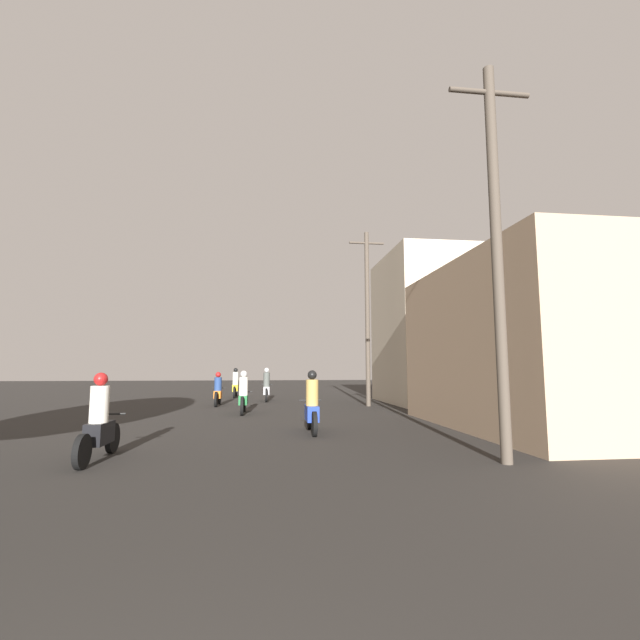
% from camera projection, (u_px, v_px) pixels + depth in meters
% --- Properties ---
extents(motorcycle_black, '(0.60, 1.98, 1.57)m').
position_uv_depth(motorcycle_black, '(99.00, 425.00, 7.72)').
color(motorcycle_black, black).
rests_on(motorcycle_black, ground_plane).
extents(motorcycle_blue, '(0.60, 1.91, 1.60)m').
position_uv_depth(motorcycle_blue, '(312.00, 408.00, 11.05)').
color(motorcycle_blue, black).
rests_on(motorcycle_blue, ground_plane).
extents(motorcycle_green, '(0.60, 2.11, 1.56)m').
position_uv_depth(motorcycle_green, '(243.00, 396.00, 15.72)').
color(motorcycle_green, black).
rests_on(motorcycle_green, ground_plane).
extents(motorcycle_orange, '(0.60, 1.99, 1.49)m').
position_uv_depth(motorcycle_orange, '(218.00, 392.00, 19.02)').
color(motorcycle_orange, black).
rests_on(motorcycle_orange, ground_plane).
extents(motorcycle_silver, '(0.60, 1.97, 1.68)m').
position_uv_depth(motorcycle_silver, '(266.00, 388.00, 21.61)').
color(motorcycle_silver, black).
rests_on(motorcycle_silver, ground_plane).
extents(motorcycle_yellow, '(0.60, 2.15, 1.67)m').
position_uv_depth(motorcycle_yellow, '(235.00, 386.00, 24.40)').
color(motorcycle_yellow, black).
rests_on(motorcycle_yellow, ground_plane).
extents(building_right_near, '(5.01, 7.77, 4.61)m').
position_uv_depth(building_right_near, '(537.00, 345.00, 12.03)').
color(building_right_near, tan).
rests_on(building_right_near, ground_plane).
extents(building_right_far, '(4.32, 5.92, 7.17)m').
position_uv_depth(building_right_far, '(429.00, 329.00, 20.99)').
color(building_right_far, beige).
rests_on(building_right_far, ground_plane).
extents(utility_pole_near, '(1.60, 0.20, 7.40)m').
position_uv_depth(utility_pole_near, '(497.00, 247.00, 7.84)').
color(utility_pole_near, '#4C4238').
rests_on(utility_pole_near, ground_plane).
extents(utility_pole_far, '(1.60, 0.20, 7.84)m').
position_uv_depth(utility_pole_far, '(367.00, 314.00, 19.16)').
color(utility_pole_far, '#4C4238').
rests_on(utility_pole_far, ground_plane).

